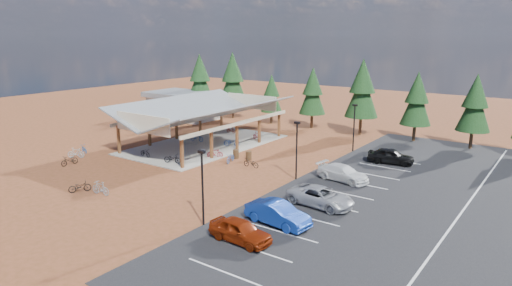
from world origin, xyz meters
name	(u,v)px	position (x,y,z in m)	size (l,w,h in m)	color
ground	(237,175)	(0.00, 0.00, 0.00)	(140.00, 140.00, 0.00)	brown
asphalt_lot	(464,209)	(18.50, 3.00, 0.02)	(27.00, 44.00, 0.04)	black
concrete_pad	(205,144)	(-10.00, 7.00, 0.05)	(10.60, 18.60, 0.10)	gray
bike_pavilion	(205,112)	(-10.00, 7.00, 3.82)	(11.65, 19.40, 4.97)	#552A18
outbuilding	(184,105)	(-24.00, 18.00, 2.03)	(11.00, 7.00, 3.90)	#ADA593
lamp_post_0	(202,183)	(5.00, -10.00, 2.98)	(0.50, 0.25, 5.14)	black
lamp_post_1	(297,146)	(5.00, 2.00, 2.98)	(0.50, 0.25, 5.14)	black
lamp_post_2	(354,124)	(5.00, 14.00, 2.98)	(0.50, 0.25, 5.14)	black
trash_bin_0	(236,154)	(-3.56, 4.46, 0.45)	(0.60, 0.60, 0.90)	#432B17
trash_bin_1	(249,156)	(-2.11, 4.68, 0.45)	(0.60, 0.60, 0.90)	#432B17
pine_0	(200,78)	(-23.84, 21.49, 5.79)	(4.07, 4.07, 9.47)	#382314
pine_1	(233,78)	(-18.05, 22.28, 6.01)	(4.22, 4.22, 9.84)	#382314
pine_2	(272,94)	(-11.00, 22.13, 4.21)	(2.96, 2.96, 6.90)	#382314
pine_3	(313,91)	(-4.69, 22.45, 4.97)	(3.49, 3.49, 8.14)	#382314
pine_4	(362,89)	(2.26, 22.34, 5.82)	(4.09, 4.09, 9.53)	#382314
pine_5	(417,99)	(8.85, 22.73, 5.02)	(3.53, 3.53, 8.22)	#382314
pine_6	(475,103)	(15.07, 22.77, 5.06)	(3.56, 3.56, 8.29)	#382314
bike_0	(145,153)	(-11.34, -0.73, 0.51)	(0.55, 1.58, 0.83)	black
bike_1	(191,140)	(-11.22, 5.92, 0.60)	(0.47, 1.66, 1.00)	gray
bike_2	(197,138)	(-11.71, 7.43, 0.54)	(0.59, 1.69, 0.89)	#104694
bike_3	(231,129)	(-11.35, 13.35, 0.56)	(0.43, 1.54, 0.93)	maroon
bike_4	(172,158)	(-7.33, -0.80, 0.56)	(0.62, 1.76, 0.93)	black
bike_5	(203,152)	(-6.65, 2.84, 0.54)	(0.42, 1.47, 0.89)	#909398
bike_6	(232,142)	(-6.82, 7.85, 0.59)	(0.65, 1.86, 0.98)	#204296
bike_7	(257,136)	(-6.49, 12.25, 0.55)	(0.42, 1.50, 0.90)	maroon
bike_8	(70,160)	(-15.12, -6.88, 0.48)	(0.63, 1.82, 0.95)	black
bike_9	(76,153)	(-17.03, -4.95, 0.52)	(0.49, 1.75, 1.05)	#9FA4A7
bike_10	(84,149)	(-18.18, -3.22, 0.41)	(0.54, 1.56, 0.82)	#205091
bike_12	(80,187)	(-7.49, -10.89, 0.46)	(0.61, 1.74, 0.91)	black
bike_13	(101,188)	(-5.57, -10.30, 0.55)	(0.52, 1.83, 1.10)	gray
bike_14	(231,158)	(-3.04, 2.92, 0.49)	(0.65, 1.85, 0.97)	#265197
bike_15	(215,153)	(-5.41, 3.33, 0.48)	(0.45, 1.61, 0.97)	maroon
bike_16	(251,163)	(-0.39, 2.72, 0.44)	(0.59, 1.69, 0.89)	black
car_0	(240,230)	(8.51, -10.57, 0.75)	(1.67, 4.16, 1.42)	maroon
car_1	(278,214)	(8.97, -7.10, 0.81)	(1.62, 4.65, 1.53)	#113497
car_2	(321,197)	(9.71, -2.41, 0.74)	(2.33, 5.05, 1.40)	#989AA0
car_3	(343,173)	(8.50, 3.97, 0.72)	(1.91, 4.70, 1.36)	white
car_4	(391,156)	(9.99, 11.66, 0.79)	(1.77, 4.39, 1.50)	black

